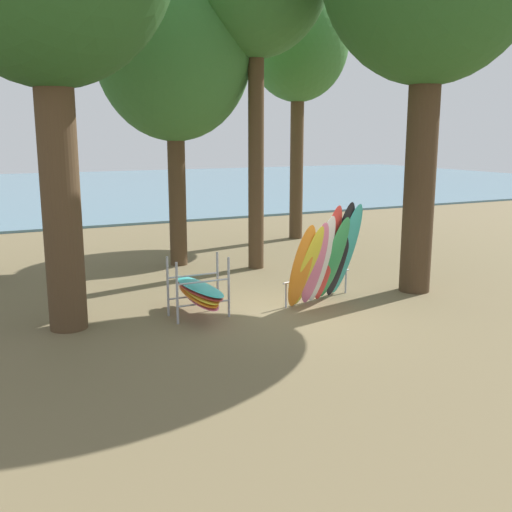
% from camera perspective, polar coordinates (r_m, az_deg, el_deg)
% --- Properties ---
extents(ground_plane, '(80.00, 80.00, 0.00)m').
position_cam_1_polar(ground_plane, '(12.66, 3.80, -5.37)').
color(ground_plane, brown).
extents(lake_water, '(80.00, 36.00, 0.10)m').
position_cam_1_polar(lake_water, '(42.66, -17.74, 6.13)').
color(lake_water, slate).
rests_on(lake_water, ground).
extents(tree_mid_behind, '(4.25, 4.25, 8.38)m').
position_cam_1_polar(tree_mid_behind, '(17.07, -7.90, 18.89)').
color(tree_mid_behind, '#4C3823').
rests_on(tree_mid_behind, ground).
extents(tree_deep_back, '(3.43, 3.43, 8.72)m').
position_cam_1_polar(tree_deep_back, '(21.50, 4.06, 19.45)').
color(tree_deep_back, '#4C3823').
rests_on(tree_deep_back, ground).
extents(leaning_board_pile, '(2.07, 1.30, 2.25)m').
position_cam_1_polar(leaning_board_pile, '(13.15, 6.67, -0.22)').
color(leaning_board_pile, orange).
rests_on(leaning_board_pile, ground).
extents(board_storage_rack, '(1.15, 2.13, 1.25)m').
position_cam_1_polar(board_storage_rack, '(12.26, -5.50, -3.41)').
color(board_storage_rack, '#9EA0A5').
rests_on(board_storage_rack, ground).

